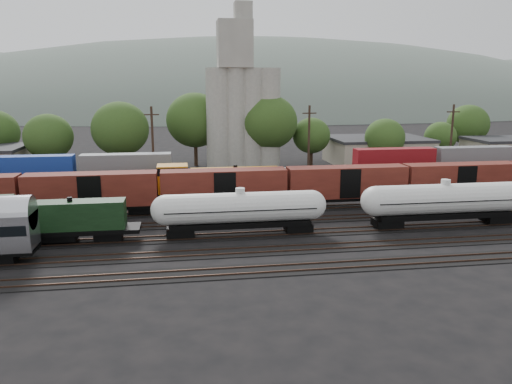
{
  "coord_description": "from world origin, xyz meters",
  "views": [
    {
      "loc": [
        -8.01,
        -53.79,
        15.34
      ],
      "look_at": [
        0.55,
        2.0,
        3.0
      ],
      "focal_mm": 35.0,
      "sensor_mm": 36.0,
      "label": 1
    }
  ],
  "objects": [
    {
      "name": "container_wall",
      "position": [
        8.23,
        15.0,
        2.56
      ],
      "size": [
        173.14,
        2.6,
        5.8
      ],
      "color": "black",
      "rests_on": "ground"
    },
    {
      "name": "grain_silo",
      "position": [
        3.28,
        36.0,
        11.26
      ],
      "size": [
        13.4,
        5.0,
        29.0
      ],
      "color": "#99968C",
      "rests_on": "ground"
    },
    {
      "name": "utility_poles",
      "position": [
        0.0,
        22.0,
        6.21
      ],
      "size": [
        122.2,
        0.36,
        12.0
      ],
      "color": "black",
      "rests_on": "ground"
    },
    {
      "name": "tree_band",
      "position": [
        -11.61,
        37.66,
        7.46
      ],
      "size": [
        167.48,
        21.05,
        13.67
      ],
      "color": "black",
      "rests_on": "ground"
    },
    {
      "name": "tank_car_a",
      "position": [
        -2.14,
        -5.0,
        2.79
      ],
      "size": [
        17.94,
        3.21,
        4.7
      ],
      "color": "silver",
      "rests_on": "ground"
    },
    {
      "name": "distant_hills",
      "position": [
        23.92,
        260.0,
        -20.56
      ],
      "size": [
        860.0,
        286.0,
        130.0
      ],
      "color": "#59665B",
      "rests_on": "ground"
    },
    {
      "name": "tank_car_b",
      "position": [
        20.11,
        -5.0,
        2.91
      ],
      "size": [
        18.81,
        3.37,
        4.93
      ],
      "color": "silver",
      "rests_on": "ground"
    },
    {
      "name": "tracks",
      "position": [
        0.0,
        0.0,
        0.05
      ],
      "size": [
        180.0,
        33.2,
        0.2
      ],
      "color": "black",
      "rests_on": "ground"
    },
    {
      "name": "green_locomotive",
      "position": [
        -21.65,
        -5.0,
        2.58
      ],
      "size": [
        17.12,
        3.02,
        4.53
      ],
      "color": "black",
      "rests_on": "ground"
    },
    {
      "name": "ground",
      "position": [
        0.0,
        0.0,
        0.0
      ],
      "size": [
        600.0,
        600.0,
        0.0
      ],
      "primitive_type": "plane",
      "color": "black"
    },
    {
      "name": "boxcar_string",
      "position": [
        -2.9,
        5.0,
        3.12
      ],
      "size": [
        138.2,
        2.9,
        4.2
      ],
      "color": "black",
      "rests_on": "ground"
    },
    {
      "name": "industrial_sheds",
      "position": [
        6.63,
        35.25,
        2.56
      ],
      "size": [
        119.38,
        17.26,
        5.1
      ],
      "color": "#9E937F",
      "rests_on": "ground"
    },
    {
      "name": "orange_locomotive",
      "position": [
        -4.22,
        10.0,
        2.73
      ],
      "size": [
        19.28,
        3.21,
        4.82
      ],
      "color": "black",
      "rests_on": "ground"
    }
  ]
}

